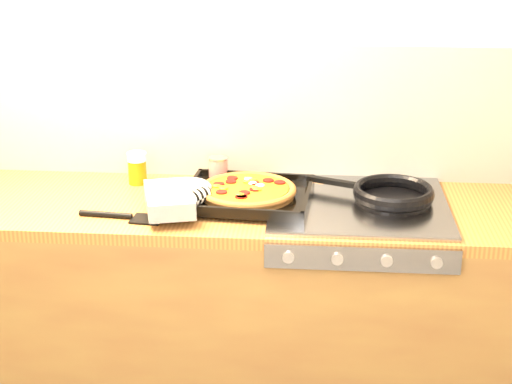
# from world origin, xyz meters

# --- Properties ---
(room_shell) EXTENTS (3.20, 3.20, 3.20)m
(room_shell) POSITION_xyz_m (0.00, 1.39, 1.15)
(room_shell) COLOR white
(room_shell) RESTS_ON ground
(counter_run) EXTENTS (3.20, 0.62, 0.90)m
(counter_run) POSITION_xyz_m (0.00, 1.10, 0.45)
(counter_run) COLOR brown
(counter_run) RESTS_ON ground
(stovetop) EXTENTS (0.60, 0.56, 0.02)m
(stovetop) POSITION_xyz_m (0.45, 1.10, 0.91)
(stovetop) COLOR gray
(stovetop) RESTS_ON counter_run
(pizza_on_tray) EXTENTS (0.58, 0.48, 0.07)m
(pizza_on_tray) POSITION_xyz_m (-0.00, 1.07, 0.95)
(pizza_on_tray) COLOR black
(pizza_on_tray) RESTS_ON stovetop
(frying_pan) EXTENTS (0.48, 0.36, 0.05)m
(frying_pan) POSITION_xyz_m (0.56, 1.12, 0.94)
(frying_pan) COLOR black
(frying_pan) RESTS_ON stovetop
(tomato_can) EXTENTS (0.08, 0.08, 0.10)m
(tomato_can) POSITION_xyz_m (-0.06, 1.29, 0.95)
(tomato_can) COLOR maroon
(tomato_can) RESTS_ON counter_run
(juice_glass) EXTENTS (0.08, 0.08, 0.12)m
(juice_glass) POSITION_xyz_m (-0.35, 1.27, 0.96)
(juice_glass) COLOR #C4640B
(juice_glass) RESTS_ON counter_run
(wooden_spoon) EXTENTS (0.30, 0.09, 0.02)m
(wooden_spoon) POSITION_xyz_m (0.23, 1.31, 0.91)
(wooden_spoon) COLOR #A16E44
(wooden_spoon) RESTS_ON counter_run
(black_spatula) EXTENTS (0.29, 0.09, 0.02)m
(black_spatula) POSITION_xyz_m (-0.33, 0.93, 0.91)
(black_spatula) COLOR black
(black_spatula) RESTS_ON counter_run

